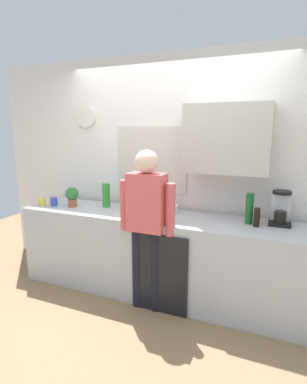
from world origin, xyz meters
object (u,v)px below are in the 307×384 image
Objects in this scene: bottle_dark_sauce at (257,217)px; potted_plant at (72,196)px; dish_soap at (130,204)px; person_at_sink at (147,218)px; coffee_maker at (281,209)px; bottle_clear_soda at (106,195)px; bottle_green_wine at (249,209)px; mixing_bowl at (168,208)px; cup_yellow_cup at (42,202)px; cup_blue_mug at (54,202)px; bottle_amber_beer at (123,199)px; bottle_olive_oil at (139,204)px.

potted_plant is (-2.06, -0.05, 0.04)m from bottle_dark_sauce.
dish_soap is 0.51m from person_at_sink.
bottle_clear_soda is (-1.89, -0.08, -0.01)m from coffee_maker.
bottle_dark_sauce is at bearing -1.80° from dish_soap.
coffee_maker is at bearing 2.29° from bottle_clear_soda.
bottle_green_wine reaches higher than mixing_bowl.
mixing_bowl is (1.49, 0.32, -0.00)m from cup_yellow_cup.
person_at_sink is at bearing -9.39° from cup_blue_mug.
coffee_maker is 1.83× the size of dish_soap.
person_at_sink reaches higher than potted_plant.
cup_blue_mug is at bearing -173.82° from coffee_maker.
bottle_amber_beer is 1.47m from bottle_dark_sauce.
bottle_clear_soda is at bearing -177.71° from coffee_maker.
cup_yellow_cup is at bearing -172.67° from person_at_sink.
potted_plant is 1.28× the size of dish_soap.
potted_plant reaches higher than bottle_dark_sauce.
bottle_green_wine is 3.53× the size of cup_yellow_cup.
bottle_olive_oil is at bearing 146.04° from person_at_sink.
potted_plant reaches higher than mixing_bowl.
bottle_amber_beer is 1.00× the size of potted_plant.
bottle_green_wine is at bearing 3.24° from potted_plant.
bottle_clear_soda reaches higher than bottle_amber_beer.
cup_yellow_cup is 1.46m from person_at_sink.
bottle_green_wine is at bearing 8.98° from bottle_olive_oil.
bottle_green_wine is 3.00× the size of cup_blue_mug.
bottle_amber_beer is at bearing 14.21° from cup_yellow_cup.
potted_plant is at bearing -168.80° from mixing_bowl.
cup_blue_mug is 1.33m from person_at_sink.
bottle_green_wine is at bearing -7.20° from mixing_bowl.
person_at_sink reaches higher than cup_blue_mug.
potted_plant reaches higher than cup_blue_mug.
bottle_clear_soda is 0.79m from cup_yellow_cup.
potted_plant is at bearing -174.41° from coffee_maker.
cup_blue_mug is at bearing -168.09° from potted_plant.
coffee_maker is 0.21× the size of person_at_sink.
dish_soap is at bearing -161.79° from mixing_bowl.
bottle_clear_soda is at bearing 170.47° from dish_soap.
potted_plant is (-0.90, 0.06, 0.01)m from bottle_olive_oil.
bottle_clear_soda reaches higher than mixing_bowl.
mixing_bowl is 1.15m from potted_plant.
cup_blue_mug is (-0.61, -0.19, -0.09)m from bottle_clear_soda.
potted_plant is (-0.38, -0.15, -0.01)m from bottle_clear_soda.
mixing_bowl is at bearing 172.80° from bottle_green_wine.
person_at_sink is at bearing -44.20° from dish_soap.
bottle_dark_sauce is at bearing -40.86° from bottle_green_wine.
bottle_green_wine is 2.37m from cup_yellow_cup.
bottle_dark_sauce is (1.47, -0.10, -0.03)m from bottle_amber_beer.
cup_yellow_cup is (-2.43, -0.14, -0.05)m from bottle_dark_sauce.
bottle_amber_beer is at bearing 13.32° from cup_blue_mug.
cup_yellow_cup is at bearing -176.63° from bottle_dark_sauce.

